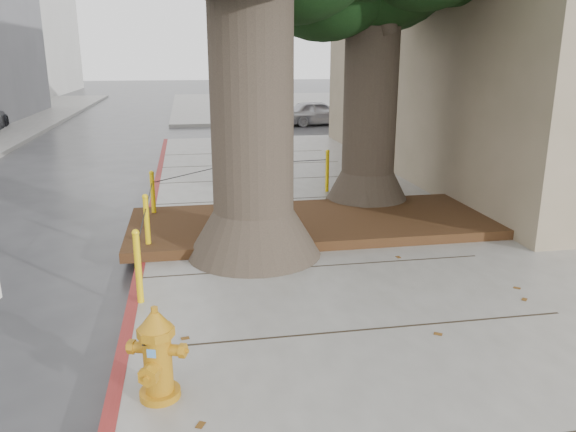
# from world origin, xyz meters

# --- Properties ---
(ground) EXTENTS (140.00, 140.00, 0.00)m
(ground) POSITION_xyz_m (0.00, 0.00, 0.00)
(ground) COLOR #28282B
(ground) RESTS_ON ground
(sidewalk_far) EXTENTS (16.00, 20.00, 0.15)m
(sidewalk_far) POSITION_xyz_m (6.00, 30.00, 0.07)
(sidewalk_far) COLOR slate
(sidewalk_far) RESTS_ON ground
(curb_red) EXTENTS (0.14, 26.00, 0.16)m
(curb_red) POSITION_xyz_m (-2.00, 2.50, 0.07)
(curb_red) COLOR maroon
(curb_red) RESTS_ON ground
(planter_bed) EXTENTS (6.40, 2.60, 0.16)m
(planter_bed) POSITION_xyz_m (0.90, 3.90, 0.23)
(planter_bed) COLOR black
(planter_bed) RESTS_ON sidewalk_main
(building_side_white) EXTENTS (10.00, 10.00, 9.00)m
(building_side_white) POSITION_xyz_m (16.00, 26.00, 4.50)
(building_side_white) COLOR silver
(building_side_white) RESTS_ON ground
(building_side_grey) EXTENTS (12.00, 14.00, 12.00)m
(building_side_grey) POSITION_xyz_m (22.00, 32.00, 6.00)
(building_side_grey) COLOR slate
(building_side_grey) RESTS_ON ground
(bollard_ring) EXTENTS (3.79, 5.39, 0.95)m
(bollard_ring) POSITION_xyz_m (-0.87, 4.38, 0.66)
(bollard_ring) COLOR yellow
(bollard_ring) RESTS_ON sidewalk_main
(fire_hydrant) EXTENTS (0.46, 0.46, 0.88)m
(fire_hydrant) POSITION_xyz_m (-1.59, -0.90, 0.58)
(fire_hydrant) COLOR #C38014
(fire_hydrant) RESTS_ON sidewalk_main
(car_silver) EXTENTS (3.43, 1.73, 1.12)m
(car_silver) POSITION_xyz_m (4.70, 19.88, 0.56)
(car_silver) COLOR #B3B2B8
(car_silver) RESTS_ON ground
(car_red) EXTENTS (3.80, 1.76, 1.21)m
(car_red) POSITION_xyz_m (9.82, 18.28, 0.60)
(car_red) COLOR maroon
(car_red) RESTS_ON ground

